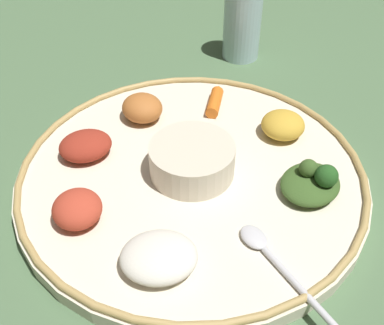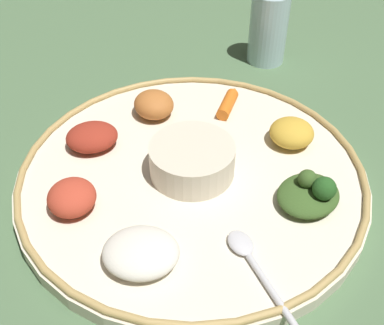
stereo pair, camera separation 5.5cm
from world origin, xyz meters
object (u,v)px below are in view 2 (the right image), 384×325
Objects in this scene: greens_pile at (310,193)px; spoon at (257,269)px; carrot_near_spoon at (229,102)px; center_bowl at (192,159)px; drinking_glass at (268,33)px.

spoon is at bearing 9.21° from greens_pile.
carrot_near_spoon reaches higher than spoon.
center_bowl is 0.32m from drinking_glass.
carrot_near_spoon is at bearing 21.55° from drinking_glass.
greens_pile reaches higher than center_bowl.
center_bowl is 0.14m from carrot_near_spoon.
greens_pile is 1.10× the size of carrot_near_spoon.
center_bowl is 0.16m from spoon.
spoon is 0.28m from carrot_near_spoon.
greens_pile reaches higher than spoon.
center_bowl is 1.43× the size of carrot_near_spoon.
spoon is at bearing 47.50° from carrot_near_spoon.
drinking_glass reaches higher than carrot_near_spoon.
center_bowl is at bearing 24.13° from carrot_near_spoon.
greens_pile is at bearing -170.79° from spoon.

